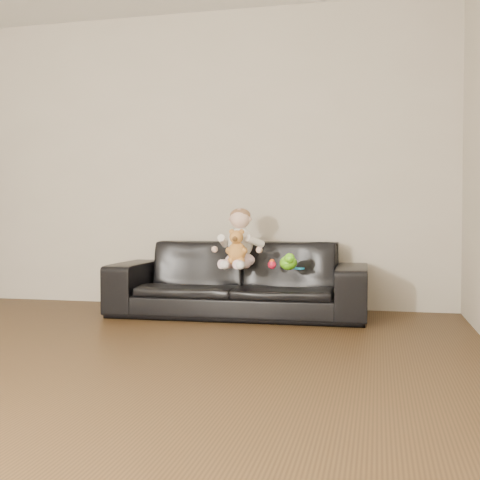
% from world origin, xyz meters
% --- Properties ---
extents(wall_back, '(5.00, 0.00, 5.00)m').
position_xyz_m(wall_back, '(0.00, 2.75, 1.30)').
color(wall_back, beige).
rests_on(wall_back, ground).
extents(sofa, '(2.03, 0.82, 0.59)m').
position_xyz_m(sofa, '(0.75, 2.25, 0.29)').
color(sofa, black).
rests_on(sofa, floor).
extents(baby, '(0.36, 0.43, 0.47)m').
position_xyz_m(baby, '(0.79, 2.14, 0.59)').
color(baby, silver).
rests_on(baby, sofa).
extents(teddy_bear, '(0.18, 0.17, 0.25)m').
position_xyz_m(teddy_bear, '(0.80, 2.00, 0.56)').
color(teddy_bear, '#C48137').
rests_on(teddy_bear, sofa).
extents(toy_green, '(0.16, 0.18, 0.11)m').
position_xyz_m(toy_green, '(1.18, 2.06, 0.44)').
color(toy_green, '#67DD1A').
rests_on(toy_green, sofa).
extents(toy_rattle, '(0.08, 0.08, 0.07)m').
position_xyz_m(toy_rattle, '(1.04, 2.13, 0.42)').
color(toy_rattle, red).
rests_on(toy_rattle, sofa).
extents(toy_blue_disc, '(0.11, 0.11, 0.01)m').
position_xyz_m(toy_blue_disc, '(1.25, 2.16, 0.39)').
color(toy_blue_disc, '#1A96D3').
rests_on(toy_blue_disc, sofa).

